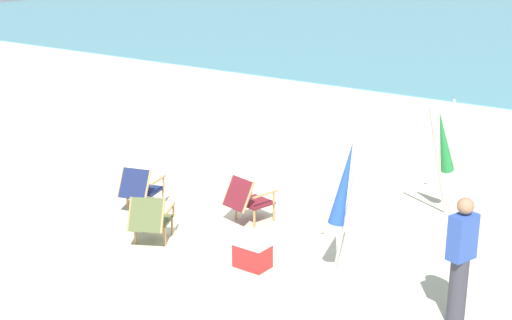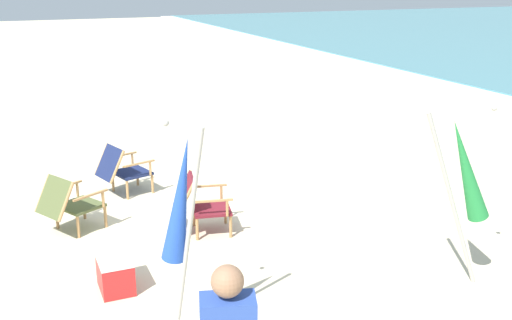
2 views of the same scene
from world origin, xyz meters
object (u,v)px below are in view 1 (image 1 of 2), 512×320
object	(u,v)px
person_near_chairs	(460,260)
cooler_box	(252,254)
umbrella_furled_blue	(344,185)
beach_chair_mid_center	(150,218)
beach_chair_far_center	(247,198)
beach_chair_front_left	(140,187)
umbrella_furled_green	(443,142)

from	to	relation	value
person_near_chairs	cooler_box	world-z (taller)	person_near_chairs
umbrella_furled_blue	cooler_box	bearing A→B (deg)	-160.57
beach_chair_mid_center	cooler_box	xyz separation A→B (m)	(1.75, 0.27, -0.22)
person_near_chairs	umbrella_furled_blue	bearing A→B (deg)	173.23
beach_chair_far_center	cooler_box	world-z (taller)	beach_chair_far_center
beach_chair_far_center	cooler_box	xyz separation A→B (m)	(1.07, -1.29, -0.22)
beach_chair_far_center	umbrella_furled_blue	size ratio (longest dim) A/B	0.40
beach_chair_mid_center	beach_chair_far_center	bearing A→B (deg)	66.57
beach_chair_mid_center	beach_chair_front_left	world-z (taller)	beach_chair_front_left
beach_chair_front_left	cooler_box	world-z (taller)	beach_chair_front_left
person_near_chairs	umbrella_furled_green	bearing A→B (deg)	116.26
beach_chair_far_center	umbrella_furled_blue	distance (m)	2.62
beach_chair_front_left	umbrella_furled_blue	distance (m)	4.21
beach_chair_front_left	beach_chair_far_center	distance (m)	1.93
umbrella_furled_blue	umbrella_furled_green	world-z (taller)	umbrella_furled_blue
umbrella_furled_blue	cooler_box	size ratio (longest dim) A/B	4.29
beach_chair_mid_center	beach_chair_front_left	bearing A→B (deg)	141.46
beach_chair_mid_center	person_near_chairs	distance (m)	4.72
beach_chair_front_left	cooler_box	bearing A→B (deg)	-12.40
beach_chair_far_center	person_near_chairs	distance (m)	4.16
beach_chair_mid_center	cooler_box	distance (m)	1.78
beach_chair_mid_center	beach_chair_far_center	distance (m)	1.70
beach_chair_far_center	umbrella_furled_green	distance (m)	3.35
beach_chair_mid_center	beach_chair_far_center	size ratio (longest dim) A/B	1.12
beach_chair_mid_center	umbrella_furled_green	world-z (taller)	umbrella_furled_green
beach_chair_far_center	person_near_chairs	world-z (taller)	person_near_chairs
person_near_chairs	cooler_box	bearing A→B (deg)	-175.66
beach_chair_far_center	umbrella_furled_green	world-z (taller)	umbrella_furled_green
beach_chair_far_center	person_near_chairs	xyz separation A→B (m)	(4.00, -1.07, 0.41)
beach_chair_front_left	beach_chair_far_center	world-z (taller)	beach_chair_far_center
beach_chair_front_left	umbrella_furled_blue	world-z (taller)	umbrella_furled_blue
beach_chair_mid_center	umbrella_furled_blue	size ratio (longest dim) A/B	0.45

